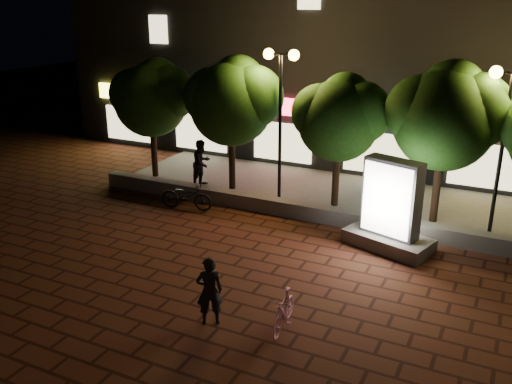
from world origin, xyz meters
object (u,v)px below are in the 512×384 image
Objects in this scene: street_lamp_left at (281,87)px; scooter_pink at (284,311)px; tree_far_left at (153,95)px; tree_right at (447,113)px; scooter_parked at (186,196)px; rider at (209,291)px; tree_mid at (341,115)px; tree_left at (233,99)px; pedestrian at (202,163)px; ad_kiosk at (390,213)px; street_lamp_right at (508,109)px.

street_lamp_left is 8.85m from scooter_pink.
tree_right reaches higher than tree_far_left.
tree_right is 2.77× the size of scooter_parked.
rider is at bearing -152.60° from scooter_parked.
tree_far_left is 1.03× the size of tree_mid.
tree_far_left reaches higher than rider.
tree_left is 2.78m from pedestrian.
scooter_parked is (-0.53, -2.46, -2.97)m from tree_left.
tree_left reaches higher than tree_mid.
ad_kiosk is 1.52× the size of pedestrian.
ad_kiosk is at bearing -14.18° from tree_far_left.
scooter_pink is 0.79× the size of scooter_parked.
rider is 7.12m from scooter_parked.
pedestrian is (-7.61, 2.24, -0.10)m from ad_kiosk.
street_lamp_right is at bearing -1.68° from tree_left.
street_lamp_left reaches higher than street_lamp_right.
tree_far_left is at bearing 180.00° from tree_mid.
tree_left is at bearing -99.19° from rider.
pedestrian is (-4.98, 7.90, 0.16)m from rider.
pedestrian reaches higher than scooter_parked.
scooter_pink is at bearing -116.41° from street_lamp_right.
scooter_pink is 7.78m from scooter_parked.
scooter_parked is at bearing 132.56° from scooter_pink.
street_lamp_left is 1.92× the size of ad_kiosk.
street_lamp_left reaches higher than scooter_parked.
street_lamp_left is (1.95, -0.26, 0.58)m from tree_left.
tree_left is 7.30m from tree_right.
tree_right reaches higher than tree_left.
scooter_pink is 0.90× the size of rider.
rider is (-1.55, -0.52, 0.37)m from scooter_pink.
street_lamp_left is at bearing -172.69° from tree_mid.
rider is at bearing -139.46° from pedestrian.
tree_mid is 2.53× the size of pedestrian.
scooter_pink is (-3.66, -7.37, -3.46)m from street_lamp_right.
scooter_parked is (-6.90, 0.03, -0.59)m from ad_kiosk.
tree_right is (7.30, 0.00, 0.12)m from tree_left.
rider is at bearing -113.64° from tree_right.
street_lamp_right reaches higher than tree_left.
street_lamp_left is 4.42m from pedestrian.
tree_left reaches higher than pedestrian.
ad_kiosk is at bearing -46.45° from tree_mid.
tree_mid reaches higher than scooter_parked.
tree_left is 3.89m from scooter_parked.
pedestrian is at bearing 8.31° from scooter_parked.
ad_kiosk is 7.93m from pedestrian.
tree_mid is at bearing -0.00° from tree_far_left.
tree_right is at bearing 0.00° from tree_left.
rider is (-2.63, -5.65, -0.26)m from ad_kiosk.
street_lamp_right is (4.95, -0.26, 0.68)m from tree_mid.
street_lamp_right is at bearing 57.76° from scooter_pink.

